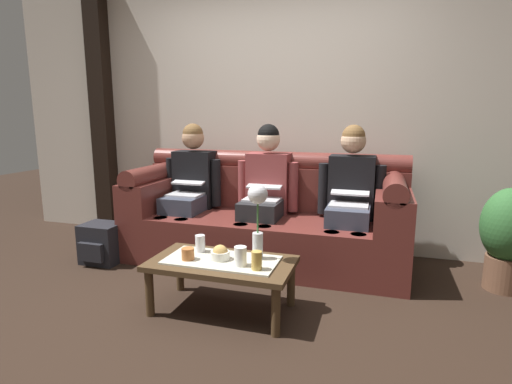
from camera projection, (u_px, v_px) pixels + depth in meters
ground_plane at (215, 318)px, 2.63m from camera, size 14.00×14.00×0.00m
back_wall_patterned at (281, 99)px, 3.95m from camera, size 6.00×0.12×2.90m
timber_pillar at (102, 101)px, 4.42m from camera, size 0.20×0.20×2.90m
couch at (265, 220)px, 3.66m from camera, size 2.45×0.88×0.96m
person_left at (190, 184)px, 3.81m from camera, size 0.56×0.67×1.22m
person_middle at (265, 188)px, 3.60m from camera, size 0.56×0.67×1.22m
person_right at (350, 193)px, 3.38m from camera, size 0.56×0.67×1.22m
coffee_table at (222, 267)px, 2.69m from camera, size 0.95×0.52×0.36m
flower_vase at (258, 209)px, 2.63m from camera, size 0.13×0.13×0.50m
snack_bowl at (220, 254)px, 2.67m from camera, size 0.12×0.12×0.10m
cup_near_left at (240, 256)px, 2.55m from camera, size 0.08×0.08×0.12m
cup_near_right at (188, 254)px, 2.66m from camera, size 0.08×0.08×0.08m
cup_far_center at (200, 243)px, 2.81m from camera, size 0.07×0.07×0.12m
cup_far_left at (257, 260)px, 2.49m from camera, size 0.07×0.07×0.12m
backpack_left at (102, 243)px, 3.60m from camera, size 0.34×0.32×0.35m
potted_plant at (509, 234)px, 2.99m from camera, size 0.40×0.40×0.78m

